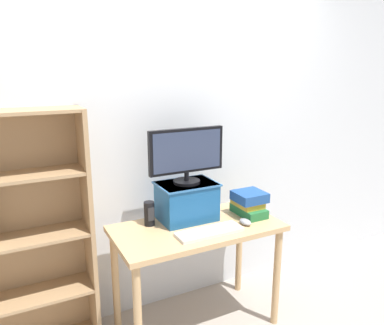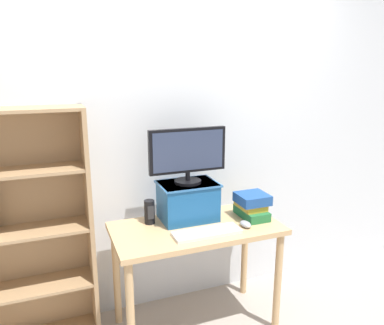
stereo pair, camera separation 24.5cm
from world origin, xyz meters
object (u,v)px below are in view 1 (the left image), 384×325
object	(u,v)px
desk	(197,241)
book_stack	(249,203)
computer_mouse	(245,222)
bookshelf_unit	(14,238)
keyboard	(209,232)
desk_speaker	(149,214)
riser_box	(187,200)
computer_monitor	(187,154)

from	to	relation	value
desk	book_stack	world-z (taller)	book_stack
computer_mouse	bookshelf_unit	bearing A→B (deg)	164.09
book_stack	keyboard	bearing A→B (deg)	-159.68
computer_mouse	desk	bearing A→B (deg)	156.98
computer_mouse	desk_speaker	xyz separation A→B (m)	(-0.58, 0.29, 0.06)
desk	desk_speaker	xyz separation A→B (m)	(-0.28, 0.16, 0.19)
keyboard	desk_speaker	bearing A→B (deg)	134.65
desk	keyboard	bearing A→B (deg)	-83.74
desk	bookshelf_unit	xyz separation A→B (m)	(-1.11, 0.27, 0.14)
riser_box	computer_monitor	distance (m)	0.33
computer_monitor	book_stack	bearing A→B (deg)	-16.10
riser_box	book_stack	xyz separation A→B (m)	(0.43, -0.13, -0.05)
desk_speaker	riser_box	bearing A→B (deg)	-4.39
bookshelf_unit	book_stack	bearing A→B (deg)	-9.79
computer_monitor	keyboard	world-z (taller)	computer_monitor
riser_box	computer_monitor	size ratio (longest dim) A/B	0.75
bookshelf_unit	desk_speaker	world-z (taller)	bookshelf_unit
riser_box	desk	bearing A→B (deg)	-85.79
bookshelf_unit	desk_speaker	distance (m)	0.84
desk	desk_speaker	size ratio (longest dim) A/B	6.84
riser_box	book_stack	distance (m)	0.46
desk	riser_box	bearing A→B (deg)	94.21
computer_mouse	desk_speaker	world-z (taller)	desk_speaker
riser_box	computer_mouse	bearing A→B (deg)	-40.17
desk	computer_mouse	size ratio (longest dim) A/B	10.84
bookshelf_unit	computer_mouse	world-z (taller)	bookshelf_unit
computer_mouse	book_stack	distance (m)	0.20
bookshelf_unit	riser_box	world-z (taller)	bookshelf_unit
computer_mouse	desk_speaker	size ratio (longest dim) A/B	0.63
computer_monitor	book_stack	xyz separation A→B (m)	(0.43, -0.13, -0.38)
keyboard	book_stack	bearing A→B (deg)	20.32
bookshelf_unit	book_stack	xyz separation A→B (m)	(1.53, -0.26, 0.05)
computer_monitor	book_stack	world-z (taller)	computer_monitor
desk	bookshelf_unit	bearing A→B (deg)	166.14
desk	book_stack	distance (m)	0.47
desk	desk_speaker	distance (m)	0.37
bookshelf_unit	desk_speaker	xyz separation A→B (m)	(0.83, -0.12, 0.05)
desk	keyboard	xyz separation A→B (m)	(0.02, -0.14, 0.12)
computer_monitor	computer_mouse	size ratio (longest dim) A/B	5.18
computer_mouse	keyboard	bearing A→B (deg)	-177.26
bookshelf_unit	book_stack	world-z (taller)	bookshelf_unit
riser_box	book_stack	world-z (taller)	riser_box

